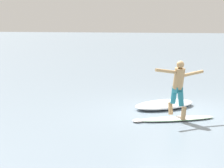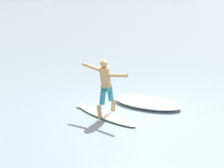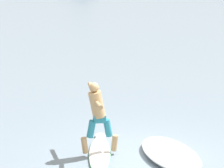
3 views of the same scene
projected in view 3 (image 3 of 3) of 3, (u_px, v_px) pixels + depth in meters
ground_plane at (135, 161)px, 11.51m from camera, size 200.00×200.00×0.00m
surfboard at (100, 153)px, 11.83m from camera, size 1.42×2.31×0.23m
surfer at (97, 112)px, 11.53m from camera, size 0.98×1.25×1.60m
wave_foam_at_tail at (171, 154)px, 11.60m from camera, size 2.25×2.28×0.22m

